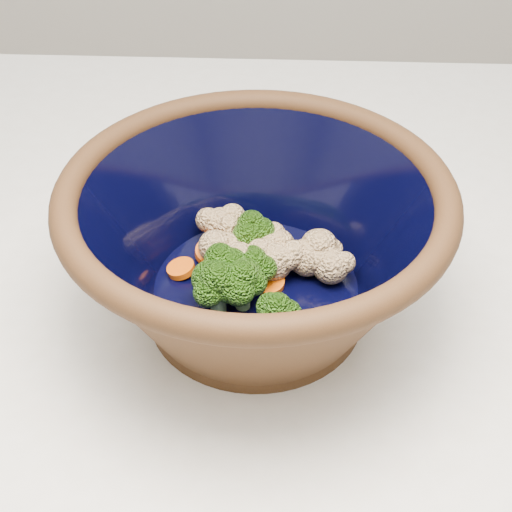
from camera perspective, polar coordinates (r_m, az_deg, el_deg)
name	(u,v)px	position (r m, az deg, el deg)	size (l,w,h in m)	color
mixing_bowl	(256,244)	(0.60, 0.00, 1.00)	(0.34, 0.34, 0.14)	black
vegetable_pile	(253,263)	(0.62, -0.22, -0.56)	(0.16, 0.15, 0.05)	#608442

